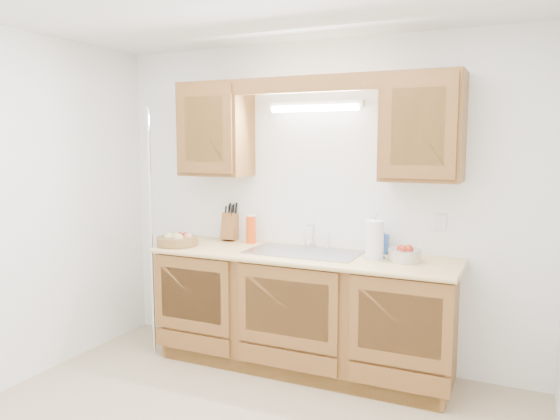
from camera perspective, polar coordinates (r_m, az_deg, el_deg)
The scene contains 17 objects.
room at distance 2.99m, azimuth -6.29°, elevation -2.04°, with size 3.52×3.50×2.50m.
base_cabinets at distance 4.22m, azimuth 2.41°, elevation -10.59°, with size 2.20×0.60×0.86m, color brown.
countertop at distance 4.10m, azimuth 2.36°, elevation -4.78°, with size 2.30×0.63×0.04m, color #E9BF7A.
upper_cabinet_left at distance 4.52m, azimuth -6.70°, elevation 8.33°, with size 0.55×0.33×0.75m, color brown.
upper_cabinet_right at distance 3.92m, azimuth 14.70°, elevation 8.36°, with size 0.55×0.33×0.75m, color brown.
valance at distance 4.04m, azimuth 2.49°, elevation 13.01°, with size 2.20×0.05×0.12m, color brown.
fluorescent_fixture at distance 4.24m, azimuth 3.66°, elevation 10.79°, with size 0.76×0.08×0.08m.
sink at distance 4.13m, azimuth 2.48°, elevation -5.43°, with size 0.84×0.46×0.36m.
wire_shelf_pole at distance 4.46m, azimuth -13.30°, elevation -2.42°, with size 0.03×0.03×2.00m, color silver.
outlet_plate at distance 4.10m, azimuth 16.44°, elevation -1.23°, with size 0.08×0.01×0.12m, color white.
fruit_basket at distance 4.46m, azimuth -10.67°, elevation -3.07°, with size 0.43×0.43×0.10m.
knife_block at distance 4.63m, azimuth -5.23°, elevation -1.71°, with size 0.14×0.20×0.33m.
orange_canister at distance 4.48m, azimuth -3.06°, elevation -1.98°, with size 0.09×0.09×0.24m.
soap_bottle at distance 4.14m, azimuth 10.61°, elevation -3.08°, with size 0.09×0.09×0.20m, color blue.
sponge at distance 4.17m, azimuth 10.62°, elevation -4.31°, with size 0.11×0.07×0.02m.
paper_towel at distance 3.93m, azimuth 9.86°, elevation -3.09°, with size 0.16×0.16×0.32m.
apple_bowl at distance 3.89m, azimuth 12.91°, elevation -4.54°, with size 0.30×0.30×0.12m.
Camera 1 is at (1.52, -2.53, 1.72)m, focal length 35.00 mm.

